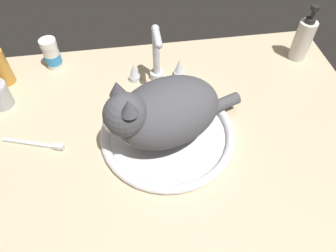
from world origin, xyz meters
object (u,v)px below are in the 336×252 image
sink_basin (168,133)px  cat (161,113)px  amber_bottle (0,66)px  faucet (157,61)px  soap_pump_bottle (303,39)px  pill_bottle (52,55)px  toothbrush (35,144)px

sink_basin → cat: 9.06cm
sink_basin → cat: bearing=-160.4°
sink_basin → amber_bottle: size_ratio=2.70×
cat → sink_basin: bearing=19.6°
faucet → soap_pump_bottle: size_ratio=1.01×
cat → pill_bottle: size_ratio=3.67×
faucet → sink_basin: bearing=-90.0°
sink_basin → toothbrush: sink_basin is taller
toothbrush → amber_bottle: bearing=113.2°
sink_basin → toothbrush: bearing=176.7°
faucet → cat: bearing=-94.2°
pill_bottle → toothbrush: bearing=-95.3°
cat → pill_bottle: cat is taller
sink_basin → pill_bottle: pill_bottle is taller
sink_basin → toothbrush: size_ratio=2.17×
sink_basin → cat: cat is taller
faucet → amber_bottle: 44.49cm
cat → toothbrush: cat is taller
cat → amber_bottle: 50.91cm
cat → soap_pump_bottle: bearing=28.9°
pill_bottle → soap_pump_bottle: 76.18cm
amber_bottle → faucet: bearing=-7.0°
cat → faucet: bearing=85.8°
cat → pill_bottle: (-28.90, 32.74, -5.38)cm
pill_bottle → amber_bottle: bearing=-159.8°
sink_basin → pill_bottle: bearing=133.5°
amber_bottle → toothbrush: bearing=-66.8°
amber_bottle → soap_pump_bottle: size_ratio=0.71×
cat → soap_pump_bottle: cat is taller
sink_basin → soap_pump_bottle: soap_pump_bottle is taller
faucet → soap_pump_bottle: faucet is taller
faucet → soap_pump_bottle: bearing=4.5°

